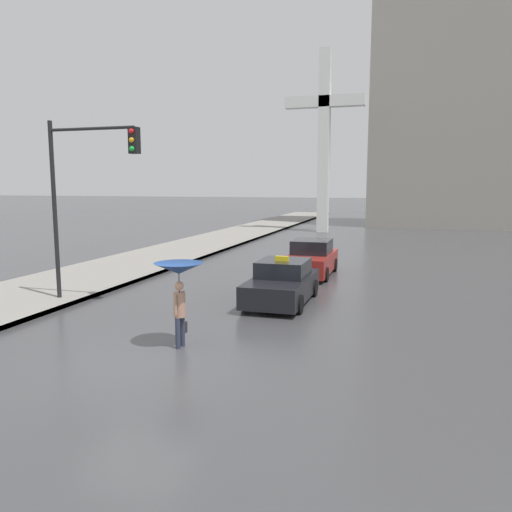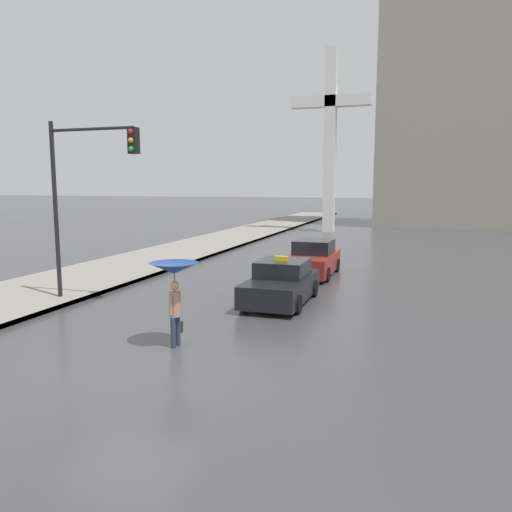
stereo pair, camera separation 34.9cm
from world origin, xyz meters
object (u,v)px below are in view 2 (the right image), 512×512
at_px(taxi, 281,283).
at_px(traffic_light, 85,179).
at_px(sedan_red, 313,259).
at_px(pedestrian_with_umbrella, 174,276).
at_px(monument_cross, 330,130).

distance_m(taxi, traffic_light, 7.23).
bearing_deg(taxi, sedan_red, -89.69).
height_order(taxi, sedan_red, taxi).
bearing_deg(traffic_light, sedan_red, 51.51).
distance_m(pedestrian_with_umbrella, monument_cross, 32.03).
distance_m(sedan_red, monument_cross, 22.21).
height_order(taxi, traffic_light, traffic_light).
relative_size(taxi, pedestrian_with_umbrella, 1.97).
bearing_deg(taxi, traffic_light, 19.34).
height_order(sedan_red, traffic_light, traffic_light).
bearing_deg(pedestrian_with_umbrella, taxi, -8.08).
relative_size(sedan_red, traffic_light, 0.70).
distance_m(sedan_red, pedestrian_with_umbrella, 10.78).
bearing_deg(traffic_light, taxi, 19.34).
bearing_deg(taxi, monument_cross, -83.64).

